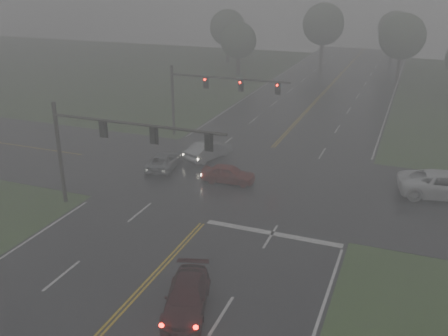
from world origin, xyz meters
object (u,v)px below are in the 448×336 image
at_px(pickup_white, 444,197).
at_px(signal_gantry_near, 105,140).
at_px(sedan_silver, 209,159).
at_px(signal_gantry_far, 207,90).
at_px(sedan_maroon, 187,309).
at_px(sedan_red, 228,182).
at_px(car_grey, 164,168).

xyz_separation_m(pickup_white, signal_gantry_near, (-20.80, -10.44, 4.93)).
relative_size(sedan_silver, signal_gantry_far, 0.40).
xyz_separation_m(sedan_maroon, signal_gantry_far, (-9.45, 24.51, 4.74)).
distance_m(sedan_silver, pickup_white, 18.63).
distance_m(sedan_red, signal_gantry_near, 10.44).
bearing_deg(sedan_maroon, signal_gantry_near, 123.50).
bearing_deg(pickup_white, signal_gantry_far, 62.19).
xyz_separation_m(sedan_maroon, sedan_red, (-3.67, 15.07, 0.00)).
bearing_deg(signal_gantry_near, sedan_maroon, -39.95).
distance_m(sedan_red, car_grey, 6.02).
bearing_deg(sedan_maroon, car_grey, 104.47).
bearing_deg(sedan_maroon, pickup_white, 41.19).
distance_m(sedan_red, signal_gantry_far, 12.04).
distance_m(sedan_maroon, pickup_white, 21.55).
height_order(sedan_maroon, sedan_silver, sedan_silver).
xyz_separation_m(sedan_silver, pickup_white, (18.60, -1.08, 0.00)).
relative_size(sedan_maroon, signal_gantry_near, 0.39).
relative_size(car_grey, pickup_white, 0.69).
relative_size(sedan_maroon, pickup_white, 0.72).
xyz_separation_m(car_grey, pickup_white, (21.11, 2.24, 0.00)).
distance_m(sedan_maroon, car_grey, 18.65).
xyz_separation_m(sedan_maroon, pickup_white, (11.50, 18.23, 0.00)).
height_order(signal_gantry_near, signal_gantry_far, signal_gantry_near).
relative_size(car_grey, signal_gantry_near, 0.37).
bearing_deg(signal_gantry_far, sedan_red, -58.49).
height_order(pickup_white, signal_gantry_far, signal_gantry_far).
relative_size(sedan_red, signal_gantry_far, 0.35).
bearing_deg(sedan_red, pickup_white, -83.50).
bearing_deg(pickup_white, sedan_maroon, 136.62).
height_order(sedan_red, signal_gantry_far, signal_gantry_far).
bearing_deg(signal_gantry_far, sedan_silver, -65.67).
bearing_deg(sedan_red, sedan_silver, 33.77).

